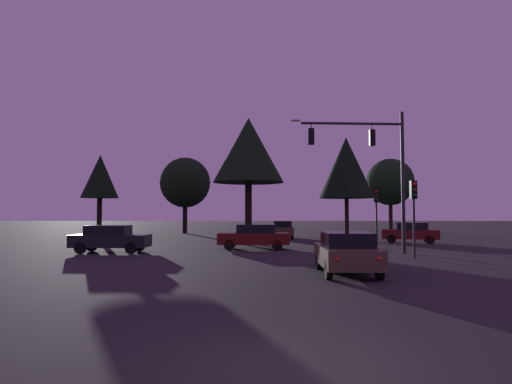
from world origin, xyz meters
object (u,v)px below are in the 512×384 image
Objects in this scene: car_crossing_right at (109,238)px; car_far_lane at (281,229)px; car_parked_lot at (409,232)px; tree_right_cluster at (98,177)px; traffic_light_corner_left at (412,203)px; car_crossing_left at (253,236)px; tree_behind_sign at (247,151)px; traffic_light_corner_right at (375,205)px; car_nearside_lane at (345,252)px; traffic_signal_mast_arm at (371,157)px; tree_lot_edge at (345,168)px; tree_center_horizon at (388,182)px; tree_left_far at (184,183)px.

car_far_lane is (10.39, 13.11, -0.00)m from car_crossing_right.
tree_right_cluster is at bearing 169.65° from car_parked_lot.
traffic_light_corner_left is 0.89× the size of car_crossing_right.
tree_behind_sign is at bearing 94.54° from car_crossing_left.
traffic_light_corner_right reaches higher than car_nearside_lane.
car_parked_lot is 25.15m from tree_right_cluster.
traffic_signal_mast_arm is 0.84× the size of tree_behind_sign.
traffic_light_corner_right is at bearing -16.96° from tree_right_cluster.
car_crossing_left is at bearing 108.11° from car_nearside_lane.
tree_right_cluster reaches higher than car_crossing_right.
tree_lot_edge reaches higher than traffic_signal_mast_arm.
car_nearside_lane is 0.94× the size of car_parked_lot.
tree_lot_edge is (0.95, 11.36, 0.60)m from traffic_signal_mast_arm.
tree_behind_sign is 13.27m from tree_right_cluster.
car_parked_lot is at bearing 58.25° from traffic_signal_mast_arm.
tree_right_cluster is (-28.02, -11.56, -0.40)m from tree_center_horizon.
car_nearside_lane is at bearing -102.12° from tree_lot_edge.
car_crossing_left is 16.77m from tree_right_cluster.
tree_right_cluster reaches higher than traffic_light_corner_left.
traffic_light_corner_left reaches higher than car_far_lane.
traffic_light_corner_left is 0.45× the size of tree_lot_edge.
traffic_signal_mast_arm is 1.79× the size of car_crossing_left.
tree_center_horizon reaches higher than tree_left_far.
traffic_signal_mast_arm is 8.37m from car_crossing_left.
tree_left_far is (-14.15, 22.69, 0.16)m from traffic_signal_mast_arm.
tree_right_cluster is at bearing 144.81° from traffic_light_corner_left.
traffic_light_corner_left is 14.22m from tree_lot_edge.
car_crossing_left is 8.26m from tree_behind_sign.
tree_right_cluster is at bearing -157.58° from tree_center_horizon.
car_nearside_lane is at bearing -76.48° from tree_behind_sign.
tree_left_far is at bearing 121.94° from traffic_signal_mast_arm.
car_nearside_lane is 0.49× the size of tree_left_far.
traffic_signal_mast_arm reaches higher than car_far_lane.
traffic_signal_mast_arm is 25.23m from tree_center_horizon.
car_nearside_lane and car_far_lane have the same top height.
car_nearside_lane is 26.26m from tree_right_cluster.
traffic_light_corner_left is at bearing -105.29° from tree_center_horizon.
traffic_signal_mast_arm is at bearing -109.60° from tree_center_horizon.
car_crossing_left and car_crossing_right have the same top height.
car_crossing_left is at bearing -125.34° from tree_center_horizon.
car_crossing_right is 0.46× the size of tree_behind_sign.
traffic_signal_mast_arm is 1.83× the size of car_crossing_right.
tree_lot_edge is at bearing 98.31° from traffic_light_corner_right.
tree_behind_sign reaches higher than car_nearside_lane.
car_nearside_lane is 0.98× the size of car_far_lane.
traffic_light_corner_right is (0.49, 8.20, 0.02)m from traffic_light_corner_left.
tree_right_cluster reaches higher than car_far_lane.
car_far_lane is (-5.98, 7.84, -1.94)m from traffic_light_corner_right.
traffic_light_corner_left is (1.29, -2.49, -2.59)m from traffic_signal_mast_arm.
traffic_signal_mast_arm reaches higher than traffic_light_corner_left.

